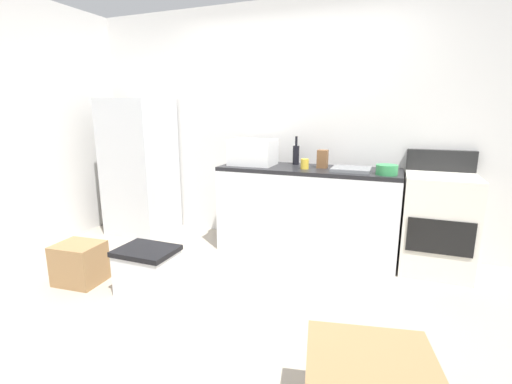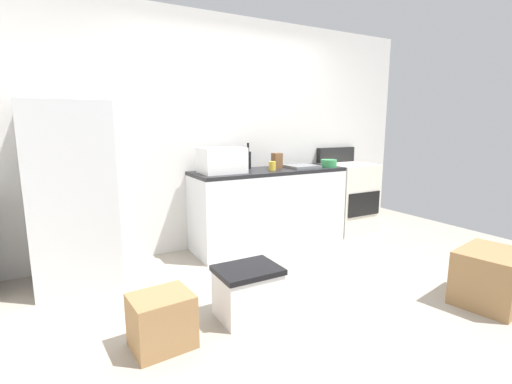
# 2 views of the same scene
# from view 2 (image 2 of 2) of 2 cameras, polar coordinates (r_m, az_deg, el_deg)

# --- Properties ---
(ground_plane) EXTENTS (6.00, 6.00, 0.00)m
(ground_plane) POSITION_cam_2_polar(r_m,az_deg,el_deg) (3.35, 8.47, -14.58)
(ground_plane) COLOR #9E9384
(wall_back) EXTENTS (5.00, 0.10, 2.60)m
(wall_back) POSITION_cam_2_polar(r_m,az_deg,el_deg) (4.36, -3.74, 9.00)
(wall_back) COLOR silver
(wall_back) RESTS_ON ground_plane
(kitchen_counter) EXTENTS (1.80, 0.60, 0.90)m
(kitchen_counter) POSITION_cam_2_polar(r_m,az_deg,el_deg) (4.30, 2.02, -2.43)
(kitchen_counter) COLOR silver
(kitchen_counter) RESTS_ON ground_plane
(refrigerator) EXTENTS (0.68, 0.66, 1.60)m
(refrigerator) POSITION_cam_2_polar(r_m,az_deg,el_deg) (3.58, -26.72, -0.46)
(refrigerator) COLOR silver
(refrigerator) RESTS_ON ground_plane
(stove_oven) EXTENTS (0.60, 0.61, 1.10)m
(stove_oven) POSITION_cam_2_polar(r_m,az_deg,el_deg) (5.03, 13.96, -0.66)
(stove_oven) COLOR silver
(stove_oven) RESTS_ON ground_plane
(microwave) EXTENTS (0.46, 0.34, 0.27)m
(microwave) POSITION_cam_2_polar(r_m,az_deg,el_deg) (3.92, -5.33, 4.93)
(microwave) COLOR white
(microwave) RESTS_ON kitchen_counter
(sink_basin) EXTENTS (0.36, 0.32, 0.03)m
(sink_basin) POSITION_cam_2_polar(r_m,az_deg,el_deg) (4.43, 7.10, 3.97)
(sink_basin) COLOR slate
(sink_basin) RESTS_ON kitchen_counter
(wine_bottle) EXTENTS (0.07, 0.07, 0.30)m
(wine_bottle) POSITION_cam_2_polar(r_m,az_deg,el_deg) (4.28, -1.23, 5.10)
(wine_bottle) COLOR black
(wine_bottle) RESTS_ON kitchen_counter
(coffee_mug) EXTENTS (0.08, 0.08, 0.10)m
(coffee_mug) POSITION_cam_2_polar(r_m,az_deg,el_deg) (4.13, 2.53, 4.07)
(coffee_mug) COLOR gold
(coffee_mug) RESTS_ON kitchen_counter
(knife_block) EXTENTS (0.10, 0.10, 0.18)m
(knife_block) POSITION_cam_2_polar(r_m,az_deg,el_deg) (4.32, 3.27, 4.88)
(knife_block) COLOR brown
(knife_block) RESTS_ON kitchen_counter
(mixing_bowl) EXTENTS (0.19, 0.19, 0.09)m
(mixing_bowl) POSITION_cam_2_polar(r_m,az_deg,el_deg) (4.54, 11.24, 4.39)
(mixing_bowl) COLOR #338C4C
(mixing_bowl) RESTS_ON kitchen_counter
(cardboard_box_large) EXTENTS (0.62, 0.54, 0.43)m
(cardboard_box_large) POSITION_cam_2_polar(r_m,az_deg,el_deg) (3.53, 32.64, -11.07)
(cardboard_box_large) COLOR olive
(cardboard_box_large) RESTS_ON ground_plane
(cardboard_box_medium) EXTENTS (0.40, 0.34, 0.35)m
(cardboard_box_medium) POSITION_cam_2_polar(r_m,az_deg,el_deg) (2.55, -14.43, -18.80)
(cardboard_box_medium) COLOR olive
(cardboard_box_medium) RESTS_ON ground_plane
(storage_bin) EXTENTS (0.46, 0.36, 0.38)m
(storage_bin) POSITION_cam_2_polar(r_m,az_deg,el_deg) (2.82, -1.28, -15.18)
(storage_bin) COLOR silver
(storage_bin) RESTS_ON ground_plane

